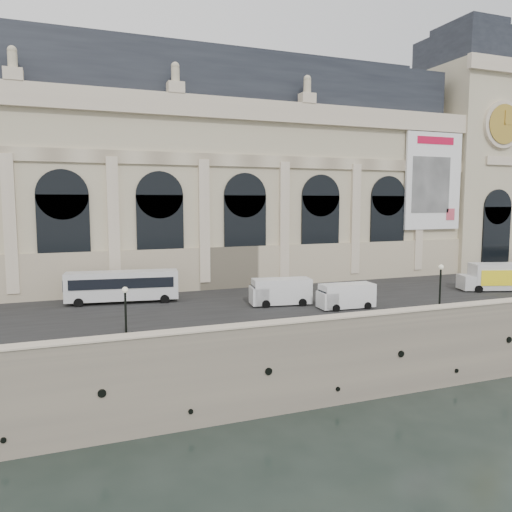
{
  "coord_description": "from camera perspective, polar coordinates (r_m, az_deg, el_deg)",
  "views": [
    {
      "loc": [
        -23.85,
        -33.54,
        16.33
      ],
      "look_at": [
        -2.56,
        22.0,
        9.76
      ],
      "focal_mm": 35.0,
      "sensor_mm": 36.0,
      "label": 1
    }
  ],
  "objects": [
    {
      "name": "quay",
      "position": [
        73.79,
        -1.76,
        -4.11
      ],
      "size": [
        160.0,
        70.0,
        6.0
      ],
      "primitive_type": "cube",
      "color": "gray",
      "rests_on": "ground"
    },
    {
      "name": "clock_pavilion",
      "position": [
        84.71,
        22.62,
        10.63
      ],
      "size": [
        13.0,
        14.72,
        36.7
      ],
      "color": "beige",
      "rests_on": "quay"
    },
    {
      "name": "lamp_left",
      "position": [
        36.91,
        -14.66,
        -6.73
      ],
      "size": [
        0.44,
        0.44,
        4.29
      ],
      "color": "black",
      "rests_on": "quay"
    },
    {
      "name": "box_truck",
      "position": [
        63.79,
        25.75,
        -2.19
      ],
      "size": [
        8.27,
        4.84,
        3.18
      ],
      "color": "silver",
      "rests_on": "quay"
    },
    {
      "name": "van_c",
      "position": [
        49.63,
        2.52,
        -4.11
      ],
      "size": [
        6.27,
        3.18,
        2.67
      ],
      "color": "silver",
      "rests_on": "quay"
    },
    {
      "name": "bus_left",
      "position": [
        52.29,
        -15.04,
        -3.27
      ],
      "size": [
        11.29,
        3.81,
        3.26
      ],
      "color": "silver",
      "rests_on": "quay"
    },
    {
      "name": "museum",
      "position": [
        66.92,
        -5.52,
        9.18
      ],
      "size": [
        69.0,
        18.7,
        29.1
      ],
      "color": "beige",
      "rests_on": "quay"
    },
    {
      "name": "van_b",
      "position": [
        48.72,
        10.0,
        -4.55
      ],
      "size": [
        5.54,
        2.48,
        2.42
      ],
      "color": "white",
      "rests_on": "quay"
    },
    {
      "name": "parapet",
      "position": [
        42.76,
        13.7,
        -7.01
      ],
      "size": [
        160.0,
        1.4,
        1.21
      ],
      "color": "gray",
      "rests_on": "quay"
    },
    {
      "name": "street",
      "position": [
        54.18,
        5.59,
        -4.69
      ],
      "size": [
        160.0,
        24.0,
        0.06
      ],
      "primitive_type": "cube",
      "color": "#2D2D2D",
      "rests_on": "quay"
    },
    {
      "name": "lamp_right",
      "position": [
        48.32,
        20.29,
        -3.65
      ],
      "size": [
        0.47,
        0.47,
        4.63
      ],
      "color": "black",
      "rests_on": "quay"
    },
    {
      "name": "ground",
      "position": [
        44.28,
        13.93,
        -15.53
      ],
      "size": [
        260.0,
        260.0,
        0.0
      ],
      "primitive_type": "plane",
      "color": "black",
      "rests_on": "ground"
    }
  ]
}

